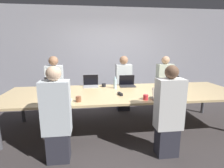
{
  "coord_description": "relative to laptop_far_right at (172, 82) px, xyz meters",
  "views": [
    {
      "loc": [
        -0.65,
        -3.36,
        1.69
      ],
      "look_at": [
        -0.22,
        0.1,
        0.92
      ],
      "focal_mm": 28.0,
      "sensor_mm": 36.0,
      "label": 1
    }
  ],
  "objects": [
    {
      "name": "person_far_left",
      "position": [
        -2.8,
        0.47,
        -0.13
      ],
      "size": [
        0.4,
        0.24,
        1.44
      ],
      "color": "#2D2D38",
      "rests_on": "ground_plane"
    },
    {
      "name": "cup_near_midright",
      "position": [
        -1.0,
        -1.06,
        -0.02
      ],
      "size": [
        0.09,
        0.09,
        0.09
      ],
      "color": "red",
      "rests_on": "conference_table"
    },
    {
      "name": "ground_plane",
      "position": [
        -1.28,
        -0.5,
        -0.83
      ],
      "size": [
        24.0,
        24.0,
        0.0
      ],
      "primitive_type": "plane",
      "color": "#383333"
    },
    {
      "name": "person_far_right",
      "position": [
        -0.0,
        0.45,
        -0.14
      ],
      "size": [
        0.4,
        0.24,
        1.42
      ],
      "color": "#2D2D38",
      "rests_on": "ground_plane"
    },
    {
      "name": "laptop_far_midleft",
      "position": [
        -1.93,
        0.08,
        0.01
      ],
      "size": [
        0.34,
        0.27,
        0.27
      ],
      "color": "#B7B7BC",
      "rests_on": "conference_table"
    },
    {
      "name": "stapler",
      "position": [
        -1.39,
        -0.72,
        -0.04
      ],
      "size": [
        0.08,
        0.16,
        0.05
      ],
      "rotation": [
        0.0,
        0.0,
        0.27
      ],
      "color": "black",
      "rests_on": "conference_table"
    },
    {
      "name": "laptop_near_midright",
      "position": [
        -0.74,
        -1.08,
        -0.0
      ],
      "size": [
        0.31,
        0.23,
        0.22
      ],
      "rotation": [
        0.0,
        0.0,
        3.14
      ],
      "color": "gray",
      "rests_on": "conference_table"
    },
    {
      "name": "conference_table",
      "position": [
        -1.28,
        -0.5,
        -0.11
      ],
      "size": [
        4.71,
        1.45,
        0.77
      ],
      "color": "#D6B77F",
      "rests_on": "ground_plane"
    },
    {
      "name": "laptop_far_left",
      "position": [
        -2.8,
        0.1,
        0.0
      ],
      "size": [
        0.31,
        0.24,
        0.24
      ],
      "color": "#B7B7BC",
      "rests_on": "conference_table"
    },
    {
      "name": "person_far_center",
      "position": [
        -1.09,
        0.51,
        -0.14
      ],
      "size": [
        0.4,
        0.24,
        1.43
      ],
      "color": "#2D2D38",
      "rests_on": "ground_plane"
    },
    {
      "name": "laptop_near_left",
      "position": [
        -2.43,
        -1.01,
        -0.0
      ],
      "size": [
        0.33,
        0.22,
        0.21
      ],
      "rotation": [
        0.0,
        0.0,
        3.14
      ],
      "color": "silver",
      "rests_on": "conference_table"
    },
    {
      "name": "cup_far_right",
      "position": [
        -0.28,
        -0.05,
        -0.02
      ],
      "size": [
        0.09,
        0.09,
        0.09
      ],
      "color": "brown",
      "rests_on": "conference_table"
    },
    {
      "name": "curtain_wall",
      "position": [
        -1.28,
        1.57,
        0.57
      ],
      "size": [
        12.0,
        0.06,
        2.8
      ],
      "color": "#9999A3",
      "rests_on": "ground_plane"
    },
    {
      "name": "bottle_near_left",
      "position": [
        -2.68,
        -0.91,
        0.04
      ],
      "size": [
        0.07,
        0.07,
        0.23
      ],
      "color": "green",
      "rests_on": "conference_table"
    },
    {
      "name": "person_near_left",
      "position": [
        -2.43,
        -1.45,
        -0.14
      ],
      "size": [
        0.4,
        0.24,
        1.42
      ],
      "rotation": [
        0.0,
        0.0,
        3.14
      ],
      "color": "#2D2D38",
      "rests_on": "ground_plane"
    },
    {
      "name": "bottle_far_center",
      "position": [
        -1.4,
        -0.16,
        0.05
      ],
      "size": [
        0.07,
        0.07,
        0.26
      ],
      "color": "#ADD1E0",
      "rests_on": "conference_table"
    },
    {
      "name": "laptop_far_right",
      "position": [
        0.0,
        0.0,
        0.0
      ],
      "size": [
        0.32,
        0.22,
        0.22
      ],
      "color": "#B7B7BC",
      "rests_on": "conference_table"
    },
    {
      "name": "person_near_midright",
      "position": [
        -0.78,
        -1.51,
        -0.15
      ],
      "size": [
        0.4,
        0.24,
        1.42
      ],
      "rotation": [
        0.0,
        0.0,
        3.14
      ],
      "color": "#2D2D38",
      "rests_on": "ground_plane"
    },
    {
      "name": "cup_near_left",
      "position": [
        -2.15,
        -1.01,
        -0.02
      ],
      "size": [
        0.09,
        0.09,
        0.09
      ],
      "color": "brown",
      "rests_on": "conference_table"
    },
    {
      "name": "laptop_far_center",
      "position": [
        -1.09,
        0.02,
        0.01
      ],
      "size": [
        0.36,
        0.24,
        0.25
      ],
      "color": "#333338",
      "rests_on": "conference_table"
    },
    {
      "name": "cup_far_midleft",
      "position": [
        -1.64,
        0.0,
        -0.03
      ],
      "size": [
        0.09,
        0.09,
        0.08
      ],
      "color": "#232328",
      "rests_on": "conference_table"
    }
  ]
}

